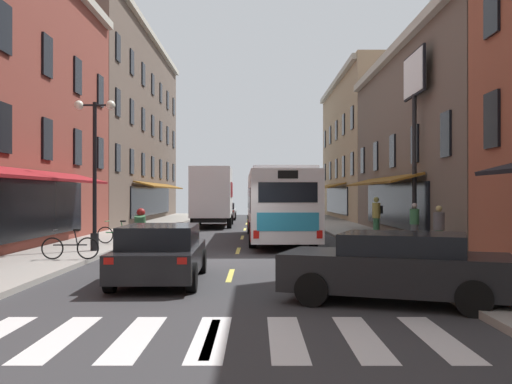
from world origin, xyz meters
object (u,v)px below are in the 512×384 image
sedan_far (398,267)px  sedan_mid (226,211)px  transit_bus (279,204)px  pedestrian_mid (416,223)px  pedestrian_near (378,216)px  box_truck (214,196)px  sedan_near (162,253)px  bicycle_near (72,247)px  pedestrian_far (441,229)px  bicycle_mid (120,234)px  street_lamp_twin (96,167)px  billboard_sign (416,96)px  motorcycle_rider (142,239)px

sedan_far → sedan_mid: bearing=98.3°
transit_bus → pedestrian_mid: (5.20, -3.64, -0.69)m
pedestrian_near → transit_bus: bearing=44.1°
box_truck → sedan_near: size_ratio=1.74×
sedan_mid → sedan_far: (5.31, -36.51, 0.01)m
box_truck → bicycle_near: 19.99m
box_truck → pedestrian_far: (8.80, -17.95, -1.00)m
bicycle_mid → street_lamp_twin: 3.84m
transit_bus → bicycle_near: 11.05m
bicycle_near → sedan_far: bearing=-37.1°
sedan_near → pedestrian_mid: (8.44, 8.78, 0.27)m
sedan_near → sedan_mid: same height
sedan_far → bicycle_near: (-8.26, 6.25, -0.20)m
pedestrian_far → pedestrian_near: bearing=4.1°
sedan_far → pedestrian_near: pedestrian_near is taller
sedan_mid → pedestrian_far: (8.66, -28.47, 0.25)m
box_truck → sedan_mid: (0.14, 10.53, -1.25)m
sedan_mid → pedestrian_near: 23.15m
sedan_near → pedestrian_mid: bearing=46.1°
bicycle_mid → billboard_sign: bearing=2.1°
bicycle_mid → pedestrian_near: 11.25m
sedan_far → pedestrian_far: bearing=67.4°
sedan_mid → box_truck: bearing=-90.8°
transit_bus → bicycle_near: (-6.53, -8.84, -1.15)m
sedan_mid → pedestrian_mid: bearing=-70.7°
box_truck → sedan_far: (5.45, -25.99, -1.24)m
billboard_sign → sedan_mid: bearing=110.4°
billboard_sign → motorcycle_rider: 12.56m
motorcycle_rider → pedestrian_near: (8.93, 8.06, 0.40)m
transit_bus → sedan_far: 15.22m
pedestrian_near → street_lamp_twin: street_lamp_twin is taller
sedan_mid → bicycle_near: 30.41m
sedan_near → motorcycle_rider: motorcycle_rider is taller
billboard_sign → motorcycle_rider: bearing=-150.9°
sedan_far → sedan_near: bearing=151.7°
sedan_near → box_truck: bearing=91.2°
street_lamp_twin → sedan_mid: bearing=83.9°
transit_bus → sedan_near: (-3.24, -12.42, -0.96)m
box_truck → pedestrian_far: 20.01m
bicycle_near → pedestrian_far: 11.75m
street_lamp_twin → box_truck: bearing=80.6°
pedestrian_mid → sedan_mid: bearing=-105.8°
pedestrian_near → pedestrian_mid: pedestrian_near is taller
pedestrian_mid → pedestrian_far: bearing=52.9°
pedestrian_near → street_lamp_twin: (-10.97, -5.86, 1.91)m
box_truck → sedan_far: 26.58m
sedan_near → sedan_far: 5.64m
sedan_far → billboard_sign: bearing=73.3°
sedan_near → bicycle_near: bearing=132.6°
pedestrian_near → sedan_mid: bearing=-21.9°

